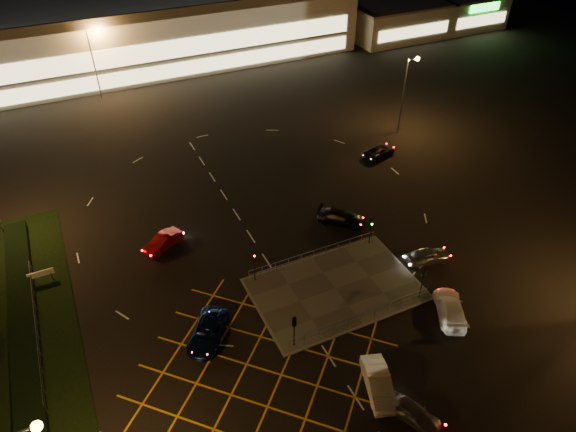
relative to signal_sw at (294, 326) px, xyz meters
name	(u,v)px	position (x,y,z in m)	size (l,w,h in m)	color
ground	(305,282)	(4.00, 5.99, -2.37)	(180.00, 180.00, 0.00)	black
pedestrian_island	(335,289)	(6.00, 3.99, -2.31)	(14.00, 9.00, 0.12)	#4C4944
hedge	(23,315)	(-19.00, 11.99, -1.87)	(2.00, 26.00, 1.00)	black
supermarket	(142,27)	(4.00, 67.95, 2.95)	(72.00, 26.50, 10.50)	beige
retail_unit_a	(392,18)	(50.00, 59.97, 0.85)	(18.80, 14.80, 6.35)	beige
retail_unit_b	(458,8)	(66.00, 59.95, 0.85)	(14.80, 14.80, 6.35)	beige
streetlight_ne	(407,85)	(28.44, 25.99, 4.20)	(1.78, 0.56, 10.03)	slate
streetlight_far_left	(95,54)	(-5.56, 53.99, 4.20)	(1.78, 0.56, 10.03)	slate
streetlight_far_right	(333,15)	(34.44, 55.99, 4.20)	(1.78, 0.56, 10.03)	slate
signal_sw	(294,326)	(0.00, 0.00, 0.00)	(0.28, 0.30, 3.15)	black
signal_se	(423,278)	(12.00, 0.00, 0.00)	(0.28, 0.30, 3.15)	black
signal_nw	(254,261)	(0.00, 7.99, 0.00)	(0.28, 0.30, 3.15)	black
signal_ne	(371,225)	(12.00, 7.99, 0.00)	(0.28, 0.30, 3.15)	black
car_near_silver	(413,413)	(4.67, -9.03, -1.69)	(1.59, 3.95, 1.34)	#ABADB3
car_queue_white	(378,383)	(3.75, -6.12, -1.60)	(1.63, 4.68, 1.54)	silver
car_left_blue	(208,332)	(-5.82, 3.62, -1.66)	(2.35, 5.11, 1.42)	#0C1D49
car_far_dkgrey	(342,217)	(11.23, 12.05, -1.65)	(2.00, 4.92, 1.43)	black
car_right_silver	(427,256)	(15.50, 3.55, -1.66)	(1.67, 4.15, 1.41)	#B5B8BD
car_circ_red	(163,242)	(-6.22, 16.11, -1.69)	(1.44, 4.14, 1.36)	maroon
car_east_grey	(379,151)	(22.18, 21.81, -1.74)	(2.07, 4.49, 1.25)	black
car_approach_white	(450,308)	(13.13, -2.59, -1.62)	(2.10, 5.17, 1.50)	silver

